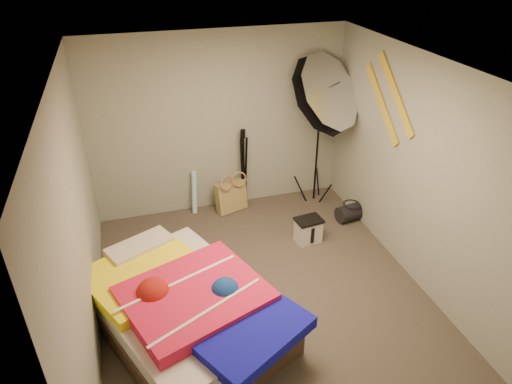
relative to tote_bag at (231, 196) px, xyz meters
name	(u,v)px	position (x,y,z in m)	size (l,w,h in m)	color
floor	(263,292)	(-0.08, -1.79, -0.22)	(4.00, 4.00, 0.00)	#51473D
ceiling	(265,70)	(-0.08, -1.79, 2.28)	(4.00, 4.00, 0.00)	silver
wall_back	(219,124)	(-0.08, 0.21, 1.03)	(3.50, 3.50, 0.00)	gray
wall_front	(359,352)	(-0.08, -3.79, 1.03)	(3.50, 3.50, 0.00)	gray
wall_left	(77,225)	(-1.83, -1.79, 1.03)	(4.00, 4.00, 0.00)	gray
wall_right	(417,173)	(1.67, -1.79, 1.03)	(4.00, 4.00, 0.00)	gray
tote_bag	(231,196)	(0.00, 0.00, 0.00)	(0.45, 0.13, 0.45)	tan
wrapping_roll	(194,193)	(-0.51, 0.11, 0.09)	(0.07, 0.07, 0.62)	#5BBFDC
camera_case	(308,231)	(0.77, -1.03, -0.07)	(0.31, 0.22, 0.31)	silver
duffel_bag	(350,212)	(1.53, -0.73, -0.11)	(0.24, 0.24, 0.39)	black
wall_stripe_upper	(396,94)	(1.65, -1.19, 1.73)	(0.02, 1.10, 0.10)	gold
wall_stripe_lower	(382,104)	(1.65, -0.94, 1.53)	(0.02, 1.10, 0.10)	gold
bed	(184,307)	(-0.99, -2.08, 0.07)	(2.15, 2.41, 0.59)	#453226
photo_umbrella	(322,96)	(1.18, -0.27, 1.45)	(1.14, 1.29, 2.34)	black
camera_tripod	(243,163)	(0.21, 0.08, 0.46)	(0.08, 0.08, 1.19)	black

